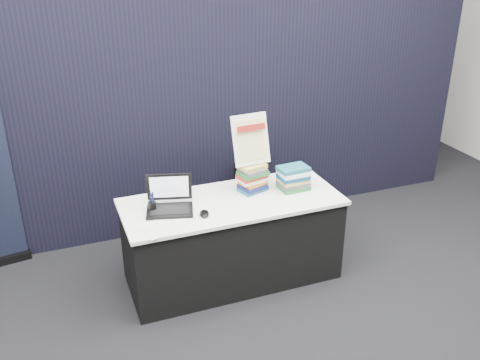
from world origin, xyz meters
The scene contains 14 objects.
floor centered at (0.00, 0.00, 0.00)m, with size 8.00×8.00×0.00m, color black.
wall_back centered at (0.00, 4.00, 1.75)m, with size 8.00×0.02×3.50m, color beige.
drape_partition centered at (0.00, 1.60, 1.20)m, with size 6.00×0.08×2.40m, color black.
display_table centered at (0.00, 0.55, 0.38)m, with size 1.80×0.75×0.75m.
laptop centered at (-0.53, 0.58, 0.81)m, with size 0.41×0.37×0.27m.
mouse centered at (-0.29, 0.38, 0.77)m, with size 0.08×0.12×0.04m, color black.
brochure_left centered at (-0.65, 0.29, 0.75)m, with size 0.27×0.19×0.00m, color silver.
brochure_mid centered at (-0.52, 0.48, 0.75)m, with size 0.32×0.23×0.00m, color white.
brochure_right centered at (-0.47, 0.41, 0.75)m, with size 0.34×0.24×0.00m, color white.
pen_cup centered at (-0.65, 0.59, 0.79)m, with size 0.06×0.06×0.08m, color black.
book_stack_tall centered at (0.22, 0.66, 0.87)m, with size 0.25×0.22×0.24m.
book_stack_short centered at (0.56, 0.57, 0.85)m, with size 0.24×0.19×0.20m.
info_sign centered at (0.22, 0.69, 1.19)m, with size 0.33×0.16×0.43m.
stacking_chair centered at (0.51, 1.23, 0.45)m, with size 0.48×0.50×0.81m.
Camera 1 is at (-1.34, -3.12, 2.72)m, focal length 40.00 mm.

